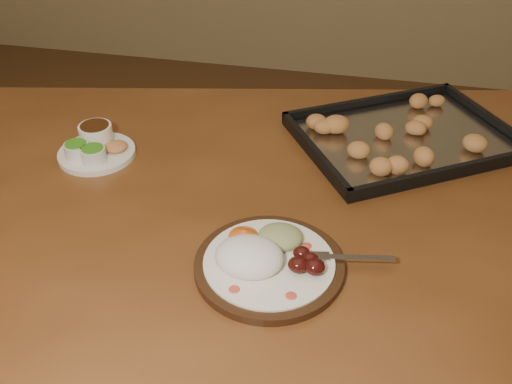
# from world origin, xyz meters

# --- Properties ---
(ground) EXTENTS (4.00, 4.00, 0.00)m
(ground) POSITION_xyz_m (0.00, 0.00, 0.00)
(ground) COLOR #56361D
(ground) RESTS_ON ground
(dining_table) EXTENTS (1.65, 1.18, 0.75)m
(dining_table) POSITION_xyz_m (0.24, -0.24, 0.65)
(dining_table) COLOR brown
(dining_table) RESTS_ON ground
(dinner_plate) EXTENTS (0.31, 0.24, 0.06)m
(dinner_plate) POSITION_xyz_m (0.35, -0.42, 0.77)
(dinner_plate) COLOR black
(dinner_plate) RESTS_ON dining_table
(condiment_saucer) EXTENTS (0.16, 0.16, 0.05)m
(condiment_saucer) POSITION_xyz_m (-0.06, -0.16, 0.77)
(condiment_saucer) COLOR white
(condiment_saucer) RESTS_ON dining_table
(baking_tray) EXTENTS (0.54, 0.51, 0.05)m
(baking_tray) POSITION_xyz_m (0.56, 0.03, 0.77)
(baking_tray) COLOR black
(baking_tray) RESTS_ON dining_table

